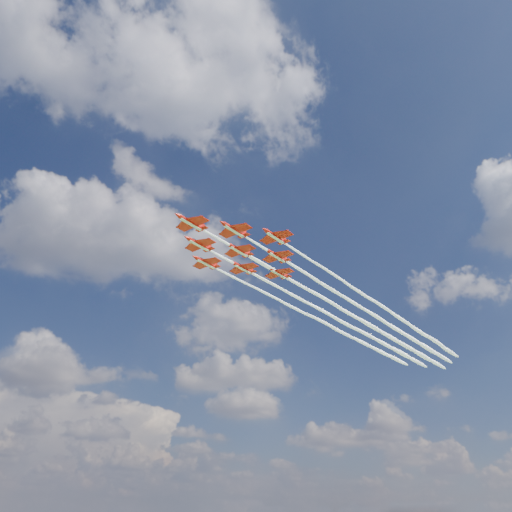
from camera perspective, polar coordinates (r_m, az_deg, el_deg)
name	(u,v)px	position (r m, az deg, el deg)	size (l,w,h in m)	color
jet_lead	(328,302)	(187.90, 8.26, -5.18)	(115.49, 100.46, 2.83)	red
jet_row2_port	(357,305)	(193.32, 11.52, -5.54)	(115.49, 100.46, 2.83)	red
jet_row2_starb	(327,313)	(199.19, 8.08, -6.48)	(115.49, 100.46, 2.83)	red
jet_row3_port	(386,309)	(199.34, 14.59, -5.87)	(115.49, 100.46, 2.83)	red
jet_row3_centre	(354,316)	(204.59, 11.17, -6.80)	(115.49, 100.46, 2.83)	red
jet_row3_starb	(325,323)	(210.57, 7.92, -7.65)	(115.49, 100.46, 2.83)	red
jet_row4_port	(381,320)	(210.55, 14.10, -7.08)	(115.49, 100.46, 2.83)	red
jet_row4_starb	(351,326)	(215.95, 10.85, -7.92)	(115.49, 100.46, 2.83)	red
jet_tail	(377,329)	(221.86, 13.65, -8.15)	(115.49, 100.46, 2.83)	red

